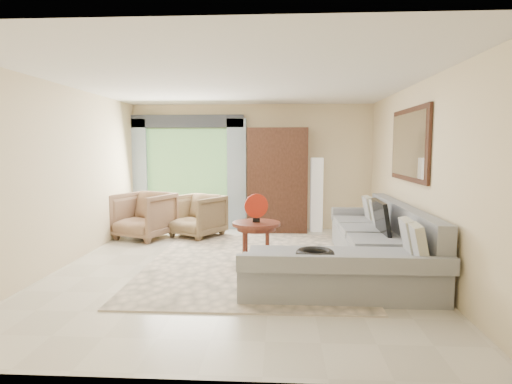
# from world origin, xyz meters

# --- Properties ---
(ground) EXTENTS (6.00, 6.00, 0.00)m
(ground) POSITION_xyz_m (0.00, 0.00, 0.00)
(ground) COLOR silver
(ground) RESTS_ON ground
(area_rug) EXTENTS (3.02, 4.01, 0.02)m
(area_rug) POSITION_xyz_m (0.20, 0.25, 0.01)
(area_rug) COLOR beige
(area_rug) RESTS_ON ground
(sectional_sofa) EXTENTS (2.30, 3.46, 0.90)m
(sectional_sofa) POSITION_xyz_m (1.78, -0.18, 0.28)
(sectional_sofa) COLOR gray
(sectional_sofa) RESTS_ON ground
(tv_screen) EXTENTS (0.14, 0.74, 0.48)m
(tv_screen) POSITION_xyz_m (2.05, 0.14, 0.72)
(tv_screen) COLOR black
(tv_screen) RESTS_ON sectional_sofa
(garden_hose) EXTENTS (0.43, 0.43, 0.09)m
(garden_hose) POSITION_xyz_m (1.00, -1.32, 0.55)
(garden_hose) COLOR black
(garden_hose) RESTS_ON sectional_sofa
(coffee_table) EXTENTS (0.67, 0.67, 0.67)m
(coffee_table) POSITION_xyz_m (0.28, -0.09, 0.35)
(coffee_table) COLOR #531F16
(coffee_table) RESTS_ON ground
(red_disc) EXTENTS (0.33, 0.14, 0.34)m
(red_disc) POSITION_xyz_m (0.28, -0.09, 0.90)
(red_disc) COLOR red
(red_disc) RESTS_ON coffee_table
(armchair_left) EXTENTS (1.22, 1.24, 0.87)m
(armchair_left) POSITION_xyz_m (-1.95, 1.84, 0.43)
(armchair_left) COLOR brown
(armchair_left) RESTS_ON ground
(armchair_right) EXTENTS (1.20, 1.21, 0.81)m
(armchair_right) POSITION_xyz_m (-0.99, 2.05, 0.40)
(armchair_right) COLOR olive
(armchair_right) RESTS_ON ground
(potted_plant) EXTENTS (0.50, 0.45, 0.50)m
(potted_plant) POSITION_xyz_m (-2.07, 2.75, 0.25)
(potted_plant) COLOR #999999
(potted_plant) RESTS_ON ground
(armoire) EXTENTS (1.20, 0.55, 2.10)m
(armoire) POSITION_xyz_m (0.55, 2.72, 1.05)
(armoire) COLOR black
(armoire) RESTS_ON ground
(floor_lamp) EXTENTS (0.24, 0.24, 1.50)m
(floor_lamp) POSITION_xyz_m (1.35, 2.78, 0.75)
(floor_lamp) COLOR silver
(floor_lamp) RESTS_ON ground
(window) EXTENTS (1.80, 0.04, 1.40)m
(window) POSITION_xyz_m (-1.35, 2.97, 1.40)
(window) COLOR #669E59
(window) RESTS_ON wall_back
(curtain_left) EXTENTS (0.40, 0.08, 2.30)m
(curtain_left) POSITION_xyz_m (-2.40, 2.88, 1.15)
(curtain_left) COLOR #9EB7CC
(curtain_left) RESTS_ON ground
(curtain_right) EXTENTS (0.40, 0.08, 2.30)m
(curtain_right) POSITION_xyz_m (-0.30, 2.88, 1.15)
(curtain_right) COLOR #9EB7CC
(curtain_right) RESTS_ON ground
(valance) EXTENTS (2.40, 0.12, 0.26)m
(valance) POSITION_xyz_m (-1.35, 2.90, 2.25)
(valance) COLOR #1E232D
(valance) RESTS_ON wall_back
(wall_mirror) EXTENTS (0.05, 1.70, 1.05)m
(wall_mirror) POSITION_xyz_m (2.46, 0.35, 1.75)
(wall_mirror) COLOR black
(wall_mirror) RESTS_ON wall_right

